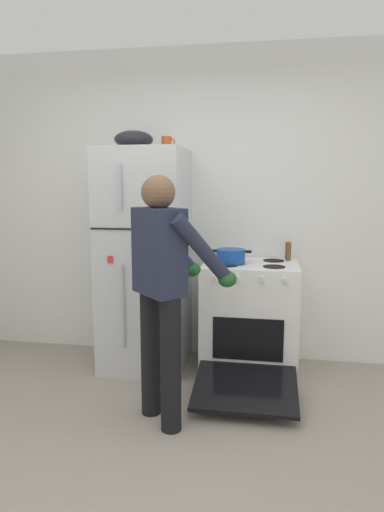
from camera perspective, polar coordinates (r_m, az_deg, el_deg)
The scene contains 9 objects.
ground at distance 2.60m, azimuth -5.00°, elevation -27.24°, with size 8.00×8.00×0.00m, color #9E9384.
kitchen_wall_back at distance 4.02m, azimuth 1.78°, elevation 6.32°, with size 6.00×0.10×2.70m, color white.
refrigerator at distance 3.79m, azimuth -5.95°, elevation -0.50°, with size 0.68×0.72×1.83m.
stove_range at distance 3.74m, azimuth 7.33°, elevation -7.99°, with size 0.76×1.22×0.92m.
person_cook at distance 2.84m, azimuth -3.54°, elevation -2.86°, with size 0.67×0.70×1.60m.
red_pot at distance 3.60m, azimuth 4.94°, elevation 0.00°, with size 0.33×0.23×0.11m.
coffee_mug at distance 3.76m, azimuth -3.22°, elevation 14.20°, with size 0.11×0.08×0.10m.
pepper_mill at distance 3.84m, azimuth 12.11°, elevation 0.64°, with size 0.05×0.05×0.15m, color brown.
mixing_bowl at distance 3.78m, azimuth -7.41°, elevation 14.46°, with size 0.31×0.31×0.14m, color black.
Camera 1 is at (0.55, -2.03, 1.54)m, focal length 31.50 mm.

